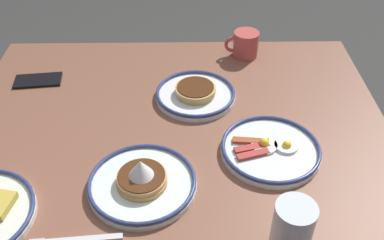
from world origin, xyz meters
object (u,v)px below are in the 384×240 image
Objects in this scene: plate_center_pancakes at (270,149)px; coffee_mug at (245,44)px; plate_near_main at (195,94)px; plate_far_companion at (142,182)px; drinking_glass at (292,231)px; cell_phone at (38,80)px; fork_far at (75,240)px.

coffee_mug reaches higher than plate_center_pancakes.
coffee_mug reaches higher than plate_near_main.
plate_far_companion is 0.36m from drinking_glass.
plate_near_main is 0.38m from plate_far_companion.
cell_phone is (0.68, -0.34, -0.01)m from plate_center_pancakes.
plate_far_companion reaches higher than plate_near_main.
plate_center_pancakes is (-0.19, 0.24, -0.00)m from plate_near_main.
cell_phone is (0.67, 0.15, -0.04)m from coffee_mug.
coffee_mug is 0.69m from cell_phone.
drinking_glass is 0.66× the size of fork_far.
drinking_glass is 0.90× the size of cell_phone.
plate_near_main is 2.07× the size of coffee_mug.
plate_near_main is at bearing 54.63° from coffee_mug.
plate_center_pancakes is at bearing -91.37° from drinking_glass.
plate_far_companion reaches higher than plate_center_pancakes.
drinking_glass is (-0.18, 0.53, 0.04)m from plate_near_main.
plate_far_companion reaches higher than cell_phone.
plate_center_pancakes is 1.79× the size of cell_phone.
plate_far_companion is at bearing 62.97° from coffee_mug.
plate_near_main is at bearing -71.21° from drinking_glass.
fork_far is (0.44, 0.75, -0.04)m from coffee_mug.
cell_phone is (0.50, -0.09, -0.01)m from plate_near_main.
plate_far_companion is (0.32, 0.11, 0.01)m from plate_center_pancakes.
coffee_mug reaches higher than plate_far_companion.
fork_far is at bearing 104.85° from cell_phone.
cell_phone is at bearing -68.76° from fork_far.
plate_near_main is 0.31m from plate_center_pancakes.
plate_center_pancakes is 0.76m from cell_phone.
plate_center_pancakes is at bearing -149.69° from fork_far.
cell_phone is 0.64m from fork_far.
drinking_glass reaches higher than plate_far_companion.
cell_phone is at bearing -26.22° from plate_center_pancakes.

